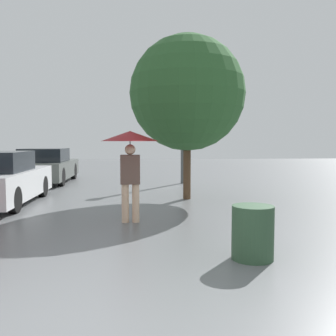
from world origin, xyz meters
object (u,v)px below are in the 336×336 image
street_lamp (183,116)px  trash_bin (253,232)px  parked_car_farthest (46,167)px  tree (187,93)px  pedestrian (130,147)px

street_lamp → trash_bin: (-0.18, -9.09, -2.17)m
parked_car_farthest → trash_bin: 10.98m
parked_car_farthest → street_lamp: size_ratio=1.05×
street_lamp → trash_bin: size_ratio=5.47×
parked_car_farthest → tree: size_ratio=0.94×
trash_bin → parked_car_farthest: bearing=117.1°
pedestrian → parked_car_farthest: bearing=114.4°
tree → trash_bin: bearing=-88.1°
pedestrian → tree: tree is taller
street_lamp → tree: bearing=-95.4°
street_lamp → trash_bin: bearing=-91.2°
tree → street_lamp: 3.85m
pedestrian → tree: size_ratio=0.40×
pedestrian → tree: (1.49, 2.84, 1.40)m
pedestrian → street_lamp: (1.85, 6.66, 1.07)m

